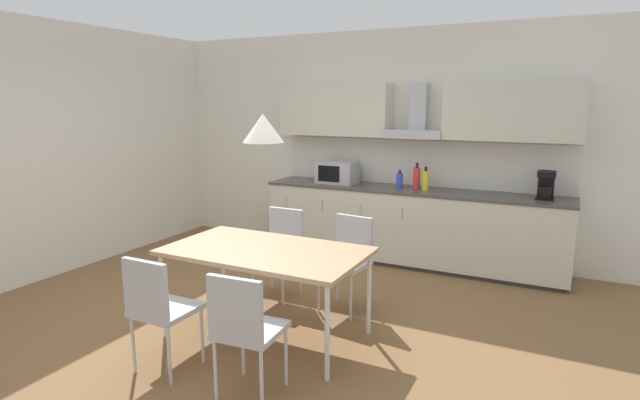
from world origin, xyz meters
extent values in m
cube|color=brown|center=(0.00, 0.00, -0.01)|extent=(8.03, 7.62, 0.02)
cube|color=silver|center=(0.00, 2.59, 1.40)|extent=(6.42, 0.10, 2.79)
cube|color=silver|center=(-2.73, 0.00, 1.40)|extent=(0.10, 6.10, 2.79)
cube|color=#333333|center=(0.74, 2.23, 0.03)|extent=(3.41, 0.57, 0.05)
cube|color=beige|center=(0.74, 2.23, 0.46)|extent=(3.56, 0.62, 0.83)
cube|color=#4C4742|center=(0.74, 2.23, 0.89)|extent=(3.58, 0.64, 0.03)
cube|color=silver|center=(-0.78, 1.90, 0.67)|extent=(0.01, 0.01, 0.14)
cube|color=silver|center=(-0.27, 1.90, 0.67)|extent=(0.01, 0.01, 0.14)
cube|color=silver|center=(0.23, 1.90, 0.67)|extent=(0.01, 0.01, 0.14)
cube|color=silver|center=(0.74, 1.90, 0.67)|extent=(0.01, 0.01, 0.14)
cube|color=silver|center=(0.74, 2.53, 1.18)|extent=(3.56, 0.02, 0.55)
cube|color=beige|center=(-0.31, 2.37, 1.82)|extent=(1.44, 0.34, 0.64)
cube|color=beige|center=(1.80, 2.37, 1.82)|extent=(1.44, 0.34, 0.64)
cube|color=#B7BABF|center=(0.74, 2.35, 1.55)|extent=(0.67, 0.40, 0.10)
cube|color=#B7BABF|center=(0.74, 2.46, 1.84)|extent=(0.20, 0.16, 0.59)
cube|color=#ADADB2|center=(-0.21, 2.23, 1.05)|extent=(0.48, 0.34, 0.28)
cube|color=black|center=(-0.25, 2.05, 1.05)|extent=(0.29, 0.01, 0.20)
cube|color=black|center=(2.20, 2.23, 0.92)|extent=(0.18, 0.18, 0.02)
cylinder|color=black|center=(2.20, 2.22, 0.99)|extent=(0.12, 0.12, 0.12)
cube|color=black|center=(2.20, 2.29, 1.06)|extent=(0.16, 0.08, 0.30)
cube|color=black|center=(2.20, 2.22, 1.18)|extent=(0.18, 0.16, 0.06)
cylinder|color=red|center=(0.80, 2.24, 1.03)|extent=(0.08, 0.08, 0.26)
cylinder|color=black|center=(0.80, 2.24, 1.19)|extent=(0.03, 0.03, 0.06)
cylinder|color=yellow|center=(0.92, 2.20, 1.02)|extent=(0.08, 0.08, 0.23)
cylinder|color=black|center=(0.92, 2.20, 1.16)|extent=(0.03, 0.03, 0.05)
cylinder|color=blue|center=(0.59, 2.25, 0.99)|extent=(0.08, 0.08, 0.17)
cylinder|color=black|center=(0.59, 2.25, 1.10)|extent=(0.03, 0.03, 0.04)
cube|color=tan|center=(0.25, -0.19, 0.73)|extent=(1.61, 0.92, 0.04)
cylinder|color=silver|center=(-0.50, -0.59, 0.36)|extent=(0.04, 0.04, 0.71)
cylinder|color=silver|center=(1.00, -0.59, 0.36)|extent=(0.04, 0.04, 0.71)
cylinder|color=silver|center=(-0.50, 0.21, 0.36)|extent=(0.04, 0.04, 0.71)
cylinder|color=silver|center=(1.00, 0.21, 0.36)|extent=(0.04, 0.04, 0.71)
cube|color=#B2B2B7|center=(-0.11, 0.57, 0.45)|extent=(0.41, 0.41, 0.04)
cube|color=#B2B2B7|center=(-0.11, 0.75, 0.67)|extent=(0.38, 0.05, 0.40)
cylinder|color=silver|center=(0.05, 0.40, 0.21)|extent=(0.02, 0.02, 0.43)
cylinder|color=silver|center=(-0.29, 0.41, 0.21)|extent=(0.02, 0.02, 0.43)
cylinder|color=silver|center=(0.06, 0.74, 0.21)|extent=(0.02, 0.02, 0.43)
cylinder|color=silver|center=(-0.28, 0.75, 0.21)|extent=(0.02, 0.02, 0.43)
cube|color=#B2B2B7|center=(-0.11, -0.95, 0.45)|extent=(0.40, 0.40, 0.04)
cube|color=#B2B2B7|center=(-0.11, -1.13, 0.67)|extent=(0.38, 0.04, 0.40)
cylinder|color=silver|center=(-0.28, -0.78, 0.21)|extent=(0.02, 0.02, 0.43)
cylinder|color=silver|center=(0.06, -0.78, 0.21)|extent=(0.02, 0.02, 0.43)
cylinder|color=silver|center=(-0.28, -1.11, 0.21)|extent=(0.02, 0.02, 0.43)
cylinder|color=silver|center=(0.06, -1.12, 0.21)|extent=(0.02, 0.02, 0.43)
cube|color=#B2B2B7|center=(0.61, -0.95, 0.45)|extent=(0.43, 0.43, 0.04)
cube|color=#B2B2B7|center=(0.63, -1.13, 0.67)|extent=(0.38, 0.07, 0.40)
cylinder|color=silver|center=(0.43, -0.79, 0.21)|extent=(0.02, 0.02, 0.43)
cylinder|color=silver|center=(0.77, -0.77, 0.21)|extent=(0.02, 0.02, 0.43)
cylinder|color=silver|center=(0.46, -1.13, 0.21)|extent=(0.02, 0.02, 0.43)
cylinder|color=silver|center=(0.80, -1.10, 0.21)|extent=(0.02, 0.02, 0.43)
cube|color=#B2B2B7|center=(0.61, 0.57, 0.45)|extent=(0.44, 0.44, 0.04)
cube|color=#B2B2B7|center=(0.63, 0.75, 0.67)|extent=(0.38, 0.08, 0.40)
cylinder|color=silver|center=(0.76, 0.39, 0.21)|extent=(0.02, 0.02, 0.43)
cylinder|color=silver|center=(0.43, 0.42, 0.21)|extent=(0.02, 0.02, 0.43)
cylinder|color=silver|center=(0.80, 0.72, 0.21)|extent=(0.02, 0.02, 0.43)
cylinder|color=silver|center=(0.46, 0.76, 0.21)|extent=(0.02, 0.02, 0.43)
cone|color=silver|center=(0.25, -0.19, 1.72)|extent=(0.32, 0.32, 0.22)
camera|label=1|loc=(2.38, -3.46, 1.92)|focal=28.00mm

